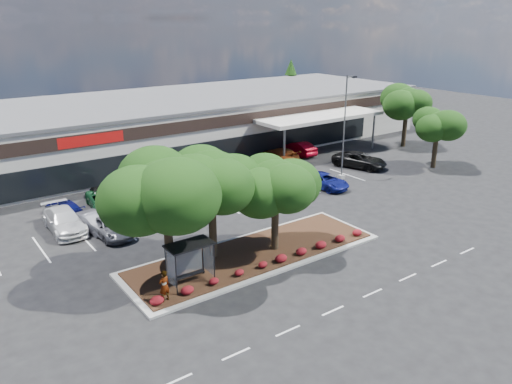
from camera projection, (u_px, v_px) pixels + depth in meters
ground at (316, 270)px, 31.83m from camera, size 160.00×160.00×0.00m
retail_store at (117, 130)px, 56.80m from camera, size 80.40×25.20×6.25m
landscape_island at (254, 254)px, 33.75m from camera, size 18.00×6.00×0.26m
lane_markings at (227, 220)px, 39.73m from camera, size 33.12×20.06×0.01m
shrub_row at (273, 261)px, 32.01m from camera, size 17.00×0.80×0.50m
bus_shelter at (189, 251)px, 29.19m from camera, size 2.75×1.55×2.59m
island_tree_west at (167, 215)px, 29.47m from camera, size 7.20×7.20×7.89m
island_tree_mid at (212, 204)px, 32.04m from camera, size 6.60×6.60×7.32m
island_tree_east at (275, 204)px, 33.23m from camera, size 5.80×5.80×6.50m
tree_east_near at (436, 138)px, 52.75m from camera, size 5.60×5.60×6.51m
tree_east_far at (406, 116)px, 61.46m from camera, size 6.40×6.40×7.62m
conifer_north_east at (291, 86)px, 82.81m from camera, size 3.96×3.96×9.00m
person_waiting at (164, 286)px, 27.63m from camera, size 0.76×0.58×1.87m
light_pole at (345, 134)px, 48.51m from camera, size 1.42×0.69×10.18m
car_0 at (64, 221)px, 37.49m from camera, size 2.40×5.73×1.65m
car_1 at (110, 227)px, 36.74m from camera, size 2.56×4.94×1.33m
car_2 at (93, 222)px, 37.52m from camera, size 2.55×4.50×1.40m
car_3 at (205, 192)px, 44.03m from camera, size 3.27×4.48×1.42m
car_4 at (217, 189)px, 44.42m from camera, size 2.94×5.42×1.69m
car_5 at (279, 195)px, 43.51m from camera, size 2.31×4.85×1.33m
car_6 at (282, 182)px, 46.64m from camera, size 2.72×5.28×1.47m
car_7 at (325, 181)px, 47.14m from camera, size 2.68×5.11×1.37m
car_8 at (360, 160)px, 53.55m from camera, size 4.48×6.36×1.61m
car_9 at (64, 209)px, 40.32m from camera, size 2.43×4.76×1.32m
car_10 at (100, 193)px, 43.66m from camera, size 2.78×4.57×1.45m
car_11 at (106, 199)px, 41.91m from camera, size 3.76×6.45×1.69m
car_12 at (187, 180)px, 46.84m from camera, size 2.66×5.21×1.70m
car_13 at (238, 173)px, 49.13m from camera, size 3.50×5.86×1.59m
car_14 at (244, 167)px, 51.38m from camera, size 2.82×4.67×1.49m
car_15 at (286, 163)px, 52.95m from camera, size 3.59×5.65×1.45m
car_16 at (280, 154)px, 56.24m from camera, size 2.30×5.11×1.45m
car_17 at (298, 148)px, 58.46m from camera, size 1.75×4.89×1.61m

